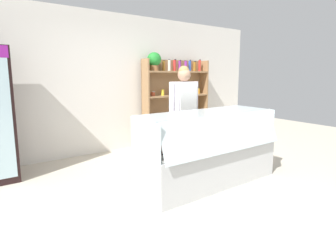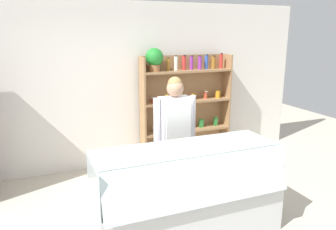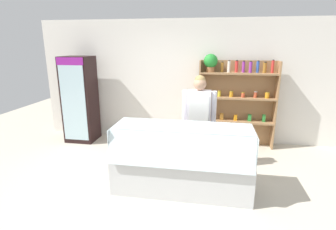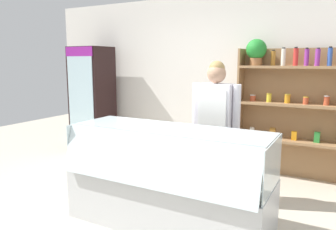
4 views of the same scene
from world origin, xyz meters
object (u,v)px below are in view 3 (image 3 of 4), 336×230
(drinks_fridge, at_px, (80,100))
(shelving_unit, at_px, (233,94))
(shop_clerk, at_px, (199,115))
(deli_display_case, at_px, (182,170))

(drinks_fridge, xyz_separation_m, shelving_unit, (3.37, 0.28, 0.17))
(shelving_unit, bearing_deg, shop_clerk, -117.48)
(drinks_fridge, xyz_separation_m, shop_clerk, (2.73, -0.96, 0.03))
(deli_display_case, xyz_separation_m, shop_clerk, (0.20, 0.80, 0.67))
(shelving_unit, bearing_deg, deli_display_case, -112.42)
(shelving_unit, distance_m, deli_display_case, 2.35)
(shelving_unit, relative_size, shop_clerk, 1.18)
(drinks_fridge, relative_size, shop_clerk, 1.15)
(drinks_fridge, bearing_deg, deli_display_case, -34.76)
(drinks_fridge, height_order, shelving_unit, shelving_unit)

